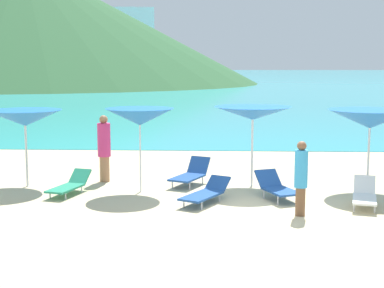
% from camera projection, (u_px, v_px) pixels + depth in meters
% --- Properties ---
extents(ground_plane, '(50.00, 100.00, 0.30)m').
position_uv_depth(ground_plane, '(243.00, 151.00, 23.03)').
color(ground_plane, beige).
extents(ocean_water, '(650.00, 440.00, 0.02)m').
position_uv_depth(ocean_water, '(222.00, 74.00, 239.73)').
color(ocean_water, '#2DADBC').
rests_on(ocean_water, ground_plane).
extents(headland_hill, '(87.45, 87.45, 22.90)m').
position_uv_depth(headland_hill, '(25.00, 22.00, 105.73)').
color(headland_hill, '#2D5B33').
rests_on(headland_hill, ground_plane).
extents(umbrella_0, '(2.20, 2.20, 2.12)m').
position_uv_depth(umbrella_0, '(25.00, 118.00, 15.39)').
color(umbrella_0, silver).
rests_on(umbrella_0, ground_plane).
extents(umbrella_1, '(1.96, 1.96, 2.22)m').
position_uv_depth(umbrella_1, '(140.00, 117.00, 14.70)').
color(umbrella_1, silver).
rests_on(umbrella_1, ground_plane).
extents(umbrella_2, '(2.32, 2.32, 2.21)m').
position_uv_depth(umbrella_2, '(253.00, 113.00, 15.36)').
color(umbrella_2, silver).
rests_on(umbrella_2, ground_plane).
extents(umbrella_3, '(2.26, 2.26, 2.18)m').
position_uv_depth(umbrella_3, '(370.00, 119.00, 14.71)').
color(umbrella_3, silver).
rests_on(umbrella_3, ground_plane).
extents(lounge_chair_0, '(0.86, 1.58, 0.63)m').
position_uv_depth(lounge_chair_0, '(365.00, 195.00, 13.37)').
color(lounge_chair_0, white).
rests_on(lounge_chair_0, ground_plane).
extents(lounge_chair_2, '(0.91, 1.63, 0.55)m').
position_uv_depth(lounge_chair_2, '(70.00, 185.00, 14.66)').
color(lounge_chair_2, '#268C66').
rests_on(lounge_chair_2, ground_plane).
extents(lounge_chair_3, '(1.28, 1.75, 0.54)m').
position_uv_depth(lounge_chair_3, '(206.00, 193.00, 13.72)').
color(lounge_chair_3, '#1E478C').
rests_on(lounge_chair_3, ground_plane).
extents(lounge_chair_5, '(1.16, 1.64, 0.72)m').
position_uv_depth(lounge_chair_5, '(191.00, 174.00, 15.79)').
color(lounge_chair_5, '#1E478C').
rests_on(lounge_chair_5, ground_plane).
extents(lounge_chair_6, '(1.13, 1.54, 0.65)m').
position_uv_depth(lounge_chair_6, '(277.00, 187.00, 14.08)').
color(lounge_chair_6, '#1E478C').
rests_on(lounge_chair_6, ground_plane).
extents(beachgoer_1, '(0.29, 0.29, 1.68)m').
position_uv_depth(beachgoer_1, '(301.00, 176.00, 12.46)').
color(beachgoer_1, brown).
rests_on(beachgoer_1, ground_plane).
extents(beachgoer_2, '(0.37, 0.37, 1.92)m').
position_uv_depth(beachgoer_2, '(104.00, 147.00, 16.16)').
color(beachgoer_2, '#A3704C').
rests_on(beachgoer_2, ground_plane).
extents(cruise_ship, '(48.30, 18.72, 25.31)m').
position_uv_depth(cruise_ship, '(101.00, 46.00, 187.68)').
color(cruise_ship, silver).
rests_on(cruise_ship, ocean_water).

